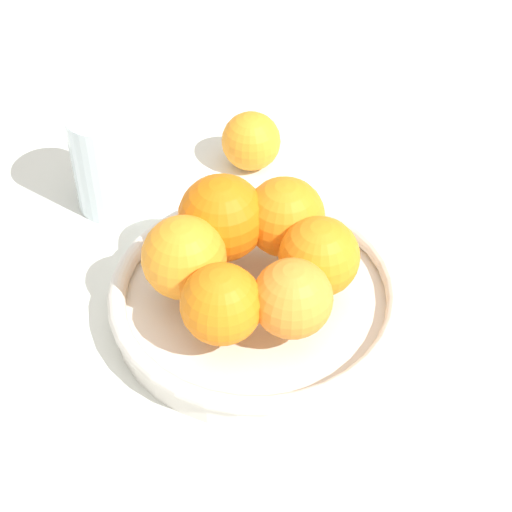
{
  "coord_description": "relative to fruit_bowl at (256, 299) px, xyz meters",
  "views": [
    {
      "loc": [
        0.17,
        -0.52,
        0.6
      ],
      "look_at": [
        0.0,
        0.0,
        0.07
      ],
      "focal_mm": 60.0,
      "sensor_mm": 36.0,
      "label": 1
    }
  ],
  "objects": [
    {
      "name": "ground_plane",
      "position": [
        0.0,
        0.0,
        -0.02
      ],
      "size": [
        4.0,
        4.0,
        0.0
      ],
      "primitive_type": "plane",
      "color": "silver"
    },
    {
      "name": "stray_orange",
      "position": [
        -0.08,
        0.21,
        0.01
      ],
      "size": [
        0.07,
        0.07,
        0.07
      ],
      "primitive_type": "sphere",
      "color": "orange",
      "rests_on": "ground_plane"
    },
    {
      "name": "drinking_glass",
      "position": [
        -0.19,
        0.11,
        0.04
      ],
      "size": [
        0.08,
        0.08,
        0.11
      ],
      "primitive_type": "cylinder",
      "color": "silver",
      "rests_on": "ground_plane"
    },
    {
      "name": "fruit_bowl",
      "position": [
        0.0,
        0.0,
        0.0
      ],
      "size": [
        0.27,
        0.27,
        0.04
      ],
      "color": "silver",
      "rests_on": "ground_plane"
    },
    {
      "name": "orange_pile",
      "position": [
        -0.01,
        0.0,
        0.06
      ],
      "size": [
        0.19,
        0.19,
        0.08
      ],
      "color": "orange",
      "rests_on": "fruit_bowl"
    }
  ]
}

